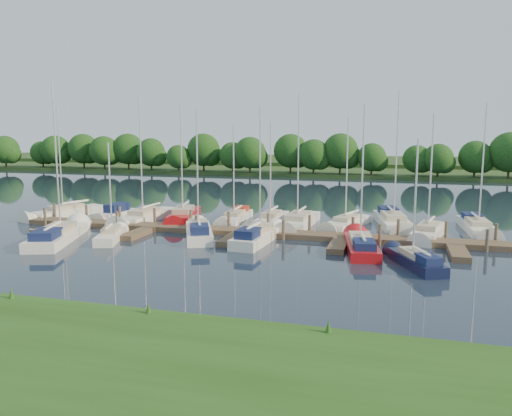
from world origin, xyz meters
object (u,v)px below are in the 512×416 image
(sailboat_n_5, at_px, (271,221))
(sailboat_s_2, at_px, (199,233))
(motorboat, at_px, (116,214))
(sailboat_n_0, at_px, (66,214))
(dock, at_px, (241,233))

(sailboat_n_5, relative_size, sailboat_s_2, 0.92)
(motorboat, distance_m, sailboat_n_5, 15.22)
(sailboat_s_2, bearing_deg, motorboat, 126.73)
(motorboat, xyz_separation_m, sailboat_s_2, (11.10, -6.14, -0.01))
(sailboat_n_0, height_order, motorboat, sailboat_n_0)
(motorboat, distance_m, sailboat_s_2, 12.69)
(dock, bearing_deg, sailboat_n_0, 167.84)
(dock, relative_size, motorboat, 7.29)
(dock, bearing_deg, motorboat, 161.80)
(dock, distance_m, sailboat_n_5, 5.78)
(dock, height_order, sailboat_n_0, sailboat_n_0)
(dock, height_order, sailboat_n_5, sailboat_n_5)
(dock, xyz_separation_m, sailboat_n_0, (-19.47, 4.19, 0.08))
(sailboat_n_0, xyz_separation_m, sailboat_s_2, (16.44, -5.69, 0.07))
(sailboat_n_5, bearing_deg, sailboat_n_0, 4.98)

